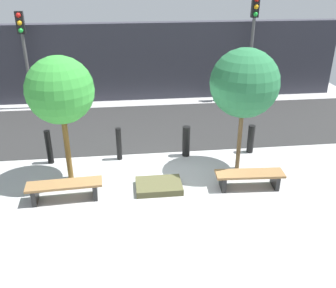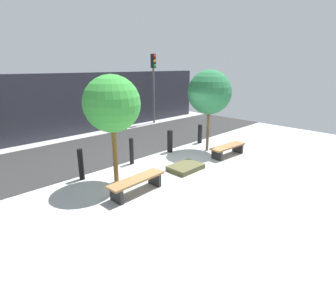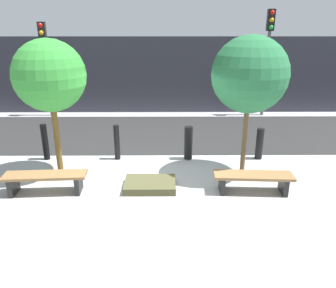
{
  "view_description": "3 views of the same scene",
  "coord_description": "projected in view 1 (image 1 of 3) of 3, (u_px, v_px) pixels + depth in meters",
  "views": [
    {
      "loc": [
        -0.71,
        -7.91,
        4.98
      ],
      "look_at": [
        0.25,
        0.21,
        1.12
      ],
      "focal_mm": 40.0,
      "sensor_mm": 36.0,
      "label": 1
    },
    {
      "loc": [
        -6.21,
        -5.52,
        3.4
      ],
      "look_at": [
        -0.49,
        0.35,
        0.94
      ],
      "focal_mm": 28.0,
      "sensor_mm": 36.0,
      "label": 2
    },
    {
      "loc": [
        0.35,
        -6.58,
        3.38
      ],
      "look_at": [
        0.4,
        0.26,
        0.94
      ],
      "focal_mm": 35.0,
      "sensor_mm": 36.0,
      "label": 3
    }
  ],
  "objects": [
    {
      "name": "bench_right",
      "position": [
        249.0,
        177.0,
        9.23
      ],
      "size": [
        1.71,
        0.56,
        0.42
      ],
      "rotation": [
        0.0,
        0.0,
        -0.06
      ],
      "color": "black",
      "rests_on": "ground"
    },
    {
      "name": "tree_behind_right_bench",
      "position": [
        244.0,
        83.0,
        9.24
      ],
      "size": [
        1.73,
        1.73,
        3.26
      ],
      "color": "brown",
      "rests_on": "ground"
    },
    {
      "name": "ground_plane",
      "position": [
        159.0,
        189.0,
        9.31
      ],
      "size": [
        18.0,
        18.0,
        0.0
      ],
      "primitive_type": "plane",
      "color": "#A7A7A7"
    },
    {
      "name": "bollard_center",
      "position": [
        186.0,
        141.0,
        10.76
      ],
      "size": [
        0.22,
        0.22,
        0.91
      ],
      "primitive_type": "cylinder",
      "color": "black",
      "rests_on": "ground"
    },
    {
      "name": "building_facade",
      "position": [
        141.0,
        62.0,
        15.13
      ],
      "size": [
        16.2,
        0.5,
        3.06
      ],
      "primitive_type": "cube",
      "color": "#33333D",
      "rests_on": "ground"
    },
    {
      "name": "traffic_light_mid_west",
      "position": [
        253.0,
        31.0,
        14.39
      ],
      "size": [
        0.28,
        0.27,
        4.05
      ],
      "color": "#575757",
      "rests_on": "ground"
    },
    {
      "name": "bench_left",
      "position": [
        65.0,
        188.0,
        8.75
      ],
      "size": [
        1.76,
        0.56,
        0.44
      ],
      "rotation": [
        0.0,
        0.0,
        0.06
      ],
      "color": "black",
      "rests_on": "ground"
    },
    {
      "name": "planter_bed",
      "position": [
        159.0,
        186.0,
        9.26
      ],
      "size": [
        1.13,
        0.8,
        0.16
      ],
      "primitive_type": "cube",
      "color": "#4D4C2E",
      "rests_on": "ground"
    },
    {
      "name": "traffic_light_west",
      "position": [
        23.0,
        43.0,
        13.59
      ],
      "size": [
        0.28,
        0.27,
        3.6
      ],
      "color": "#525252",
      "rests_on": "ground"
    },
    {
      "name": "bollard_far_left",
      "position": [
        49.0,
        147.0,
        10.33
      ],
      "size": [
        0.16,
        0.16,
        0.98
      ],
      "primitive_type": "cylinder",
      "color": "black",
      "rests_on": "ground"
    },
    {
      "name": "bollard_right",
      "position": [
        251.0,
        139.0,
        10.97
      ],
      "size": [
        0.19,
        0.19,
        0.85
      ],
      "primitive_type": "cylinder",
      "color": "black",
      "rests_on": "ground"
    },
    {
      "name": "bollard_left",
      "position": [
        119.0,
        144.0,
        10.54
      ],
      "size": [
        0.15,
        0.15,
        0.95
      ],
      "primitive_type": "cylinder",
      "color": "black",
      "rests_on": "ground"
    },
    {
      "name": "road_strip",
      "position": [
        148.0,
        126.0,
        12.96
      ],
      "size": [
        18.0,
        4.22,
        0.01
      ],
      "primitive_type": "cube",
      "color": "#2A2A2A",
      "rests_on": "ground"
    },
    {
      "name": "tree_behind_left_bench",
      "position": [
        60.0,
        91.0,
        8.78
      ],
      "size": [
        1.62,
        1.62,
        3.18
      ],
      "color": "brown",
      "rests_on": "ground"
    }
  ]
}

